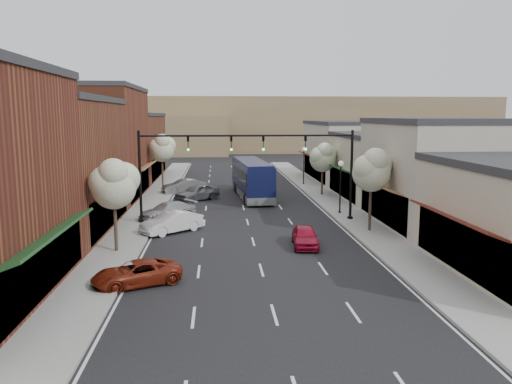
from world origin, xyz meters
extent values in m
plane|color=black|center=(0.00, 0.00, 0.00)|extent=(160.00, 160.00, 0.00)
cube|color=gray|center=(-8.40, 18.50, 0.07)|extent=(2.80, 73.00, 0.15)
cube|color=gray|center=(8.40, 18.50, 0.07)|extent=(2.80, 73.00, 0.15)
cube|color=gray|center=(-7.00, 18.50, 0.07)|extent=(0.25, 73.00, 0.17)
cube|color=gray|center=(7.00, 18.50, 0.07)|extent=(0.25, 73.00, 0.17)
cube|color=black|center=(-10.10, -8.00, 1.60)|extent=(0.60, 11.90, 2.60)
cube|color=#1B441E|center=(-9.30, -8.00, 3.10)|extent=(1.07, 9.80, 0.49)
cube|color=brown|center=(-14.30, 6.00, 4.50)|extent=(9.00, 14.00, 9.00)
cube|color=#2D2D30|center=(-14.30, 6.00, 9.20)|extent=(9.20, 14.10, 0.40)
cube|color=black|center=(-10.10, 6.00, 1.60)|extent=(0.60, 11.90, 2.60)
cube|color=#541C13|center=(-9.30, 6.00, 3.10)|extent=(1.07, 9.80, 0.49)
cube|color=brown|center=(-14.30, 20.00, 5.25)|extent=(9.00, 14.00, 10.50)
cube|color=#2D2D30|center=(-14.30, 20.00, 10.70)|extent=(9.20, 14.10, 0.40)
cube|color=black|center=(-10.10, 20.00, 1.60)|extent=(0.60, 11.90, 2.60)
cube|color=#906341|center=(-9.30, 20.00, 3.10)|extent=(1.07, 9.80, 0.49)
cube|color=brown|center=(-14.30, 36.00, 4.00)|extent=(9.00, 18.00, 8.00)
cube|color=#2D2D30|center=(-14.30, 36.00, 8.20)|extent=(9.20, 18.10, 0.40)
cube|color=black|center=(-10.10, 36.00, 1.60)|extent=(0.60, 15.30, 2.60)
cube|color=#1B441E|center=(-9.30, 36.00, 3.10)|extent=(1.07, 12.60, 0.49)
cube|color=black|center=(10.10, -6.00, 1.60)|extent=(0.60, 10.20, 2.60)
cube|color=#541C13|center=(9.30, -6.00, 3.10)|extent=(1.07, 8.40, 0.49)
cube|color=#B8AF9E|center=(13.80, 6.00, 3.75)|extent=(8.00, 12.00, 7.50)
cube|color=#2D2D30|center=(13.80, 6.00, 7.70)|extent=(8.20, 12.10, 0.40)
cube|color=black|center=(10.10, 6.00, 1.60)|extent=(0.60, 10.20, 2.60)
cube|color=#906341|center=(9.30, 6.00, 3.10)|extent=(1.07, 8.40, 0.49)
cube|color=#B8AE92|center=(13.80, 18.00, 3.00)|extent=(8.00, 12.00, 6.00)
cube|color=#2D2D30|center=(13.80, 18.00, 6.20)|extent=(8.20, 12.10, 0.40)
cube|color=black|center=(10.10, 18.00, 1.60)|extent=(0.60, 10.20, 2.60)
cube|color=#1B441E|center=(9.30, 18.00, 3.10)|extent=(1.07, 8.40, 0.49)
cube|color=#B8AF9E|center=(13.80, 32.00, 3.50)|extent=(8.00, 16.00, 7.00)
cube|color=#2D2D30|center=(13.80, 32.00, 7.20)|extent=(8.20, 16.10, 0.40)
cube|color=black|center=(10.10, 32.00, 1.60)|extent=(0.60, 13.60, 2.60)
cube|color=#541C13|center=(9.30, 32.00, 3.10)|extent=(1.07, 11.20, 0.49)
cube|color=#7A6647|center=(0.00, 90.00, 6.00)|extent=(120.00, 30.00, 12.00)
cube|color=#7A6647|center=(-25.00, 78.00, 4.00)|extent=(50.00, 20.00, 8.00)
cylinder|color=black|center=(8.00, 8.00, 0.15)|extent=(0.44, 0.44, 0.30)
cylinder|color=black|center=(8.00, 8.00, 3.50)|extent=(0.20, 0.20, 7.00)
cylinder|color=black|center=(4.00, 8.00, 6.60)|extent=(8.00, 0.14, 0.14)
imported|color=black|center=(4.40, 8.00, 6.00)|extent=(0.18, 0.46, 1.10)
sphere|color=#19E533|center=(4.40, 7.88, 5.58)|extent=(0.18, 0.18, 0.18)
imported|color=black|center=(1.20, 8.00, 6.00)|extent=(0.18, 0.46, 1.10)
sphere|color=#19E533|center=(1.20, 7.88, 5.58)|extent=(0.18, 0.18, 0.18)
cylinder|color=black|center=(-8.00, 8.00, 0.15)|extent=(0.44, 0.44, 0.30)
cylinder|color=black|center=(-8.00, 8.00, 3.50)|extent=(0.20, 0.20, 7.00)
cylinder|color=black|center=(-4.00, 8.00, 6.60)|extent=(8.00, 0.14, 0.14)
imported|color=black|center=(-4.40, 8.00, 6.00)|extent=(0.18, 0.46, 1.10)
sphere|color=#19E533|center=(-4.40, 7.88, 5.58)|extent=(0.18, 0.18, 0.18)
imported|color=black|center=(-1.20, 8.00, 6.00)|extent=(0.18, 0.46, 1.10)
sphere|color=#19E533|center=(-1.20, 7.88, 5.58)|extent=(0.18, 0.18, 0.18)
cylinder|color=#47382B|center=(8.30, 4.00, 1.86)|extent=(0.20, 0.20, 3.71)
sphere|color=#A5AF87|center=(8.30, 4.00, 4.18)|extent=(2.60, 2.60, 2.60)
sphere|color=#A5AF87|center=(8.80, 4.30, 4.64)|extent=(2.00, 2.00, 2.00)
sphere|color=#A5AF87|center=(7.90, 3.70, 4.52)|extent=(1.90, 1.90, 1.90)
sphere|color=#A5AF87|center=(8.40, 3.50, 5.10)|extent=(1.70, 1.70, 1.70)
cylinder|color=#47382B|center=(8.30, 20.00, 1.66)|extent=(0.20, 0.20, 3.33)
sphere|color=#A5AF87|center=(8.30, 20.00, 3.74)|extent=(2.60, 2.60, 2.60)
sphere|color=#A5AF87|center=(8.80, 20.30, 4.16)|extent=(2.00, 2.00, 2.00)
sphere|color=#A5AF87|center=(7.90, 19.70, 4.06)|extent=(1.90, 1.90, 1.90)
sphere|color=#A5AF87|center=(8.40, 19.50, 4.58)|extent=(1.70, 1.70, 1.70)
cylinder|color=#47382B|center=(-8.30, 0.00, 1.76)|extent=(0.20, 0.20, 3.52)
sphere|color=#A5AF87|center=(-8.30, 0.00, 3.96)|extent=(2.60, 2.60, 2.60)
sphere|color=#A5AF87|center=(-7.80, 0.30, 4.40)|extent=(2.00, 2.00, 2.00)
sphere|color=#A5AF87|center=(-8.70, -0.30, 4.29)|extent=(1.90, 1.90, 1.90)
sphere|color=#A5AF87|center=(-8.20, -0.50, 4.84)|extent=(1.70, 1.70, 1.70)
cylinder|color=#47382B|center=(-8.30, 26.00, 1.92)|extent=(0.20, 0.20, 3.84)
sphere|color=#A5AF87|center=(-8.30, 26.00, 4.32)|extent=(2.60, 2.60, 2.60)
sphere|color=#A5AF87|center=(-7.80, 26.30, 4.80)|extent=(2.00, 2.00, 2.00)
sphere|color=#A5AF87|center=(-8.70, 25.70, 4.68)|extent=(1.90, 1.90, 1.90)
sphere|color=#A5AF87|center=(-8.20, 25.50, 5.28)|extent=(1.70, 1.70, 1.70)
cylinder|color=black|center=(7.80, 10.50, 0.10)|extent=(0.28, 0.28, 0.20)
cylinder|color=black|center=(7.80, 10.50, 2.00)|extent=(0.12, 0.12, 4.00)
sphere|color=white|center=(7.80, 10.50, 4.22)|extent=(0.44, 0.44, 0.44)
cylinder|color=black|center=(7.80, 28.00, 0.10)|extent=(0.28, 0.28, 0.20)
cylinder|color=black|center=(7.80, 28.00, 2.00)|extent=(0.12, 0.12, 4.00)
sphere|color=white|center=(7.80, 28.00, 4.22)|extent=(0.44, 0.44, 0.44)
cube|color=#0E133A|center=(1.15, 19.74, 1.97)|extent=(3.53, 12.12, 3.04)
cube|color=#595B60|center=(1.15, 19.74, 0.55)|extent=(3.55, 12.14, 0.70)
cube|color=black|center=(1.15, 19.74, 2.39)|extent=(3.51, 11.17, 1.10)
cube|color=#0E133A|center=(1.15, 19.74, 3.54)|extent=(3.28, 11.63, 0.25)
cube|color=black|center=(1.61, 13.84, 2.59)|extent=(2.07, 0.24, 1.20)
cylinder|color=black|center=(0.30, 15.48, 0.52)|extent=(0.40, 1.06, 1.04)
cylinder|color=black|center=(2.65, 15.67, 0.52)|extent=(0.40, 1.06, 1.04)
cylinder|color=black|center=(-0.33, 23.42, 0.52)|extent=(0.40, 1.06, 1.04)
cylinder|color=black|center=(2.02, 23.61, 0.52)|extent=(0.40, 1.06, 1.04)
cylinder|color=black|center=(-0.22, 22.03, 0.52)|extent=(0.40, 1.06, 1.04)
cylinder|color=black|center=(2.13, 22.22, 0.52)|extent=(0.40, 1.06, 1.04)
imported|color=maroon|center=(3.13, 0.57, 0.64)|extent=(1.85, 3.90, 1.29)
imported|color=maroon|center=(-6.20, -5.87, 0.59)|extent=(4.68, 3.49, 1.18)
imported|color=silver|center=(-5.47, 4.97, 0.74)|extent=(4.46, 4.10, 1.49)
imported|color=#A6A6AB|center=(-6.20, 9.47, 0.68)|extent=(4.93, 4.32, 1.37)
imported|color=#5A5D62|center=(-4.22, 18.22, 0.80)|extent=(4.70, 4.57, 1.59)
imported|color=#9A9A9F|center=(-5.76, 22.72, 0.75)|extent=(4.79, 3.21, 1.49)
camera|label=1|loc=(-2.26, -29.33, 8.11)|focal=35.00mm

